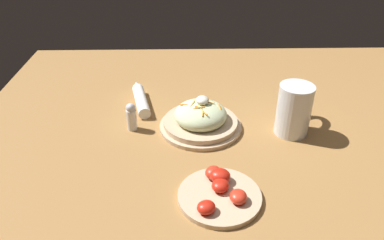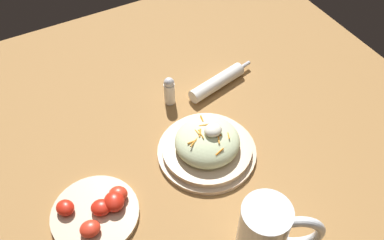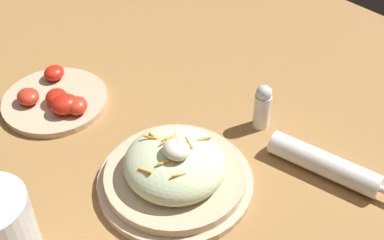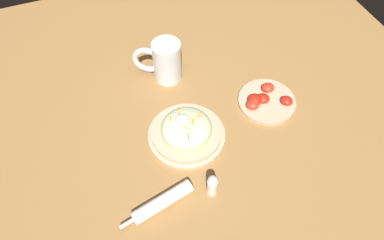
{
  "view_description": "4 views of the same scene",
  "coord_description": "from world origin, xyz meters",
  "px_view_note": "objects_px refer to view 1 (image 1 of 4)",
  "views": [
    {
      "loc": [
        0.71,
        -0.13,
        0.54
      ],
      "look_at": [
        -0.08,
        -0.11,
        0.05
      ],
      "focal_mm": 34.71,
      "sensor_mm": 36.0,
      "label": 1
    },
    {
      "loc": [
        0.17,
        0.39,
        0.75
      ],
      "look_at": [
        -0.11,
        -0.12,
        0.09
      ],
      "focal_mm": 39.17,
      "sensor_mm": 36.0,
      "label": 2
    },
    {
      "loc": [
        -0.49,
        0.22,
        0.54
      ],
      "look_at": [
        -0.11,
        -0.13,
        0.08
      ],
      "focal_mm": 47.44,
      "sensor_mm": 36.0,
      "label": 3
    },
    {
      "loc": [
        -0.31,
        -0.6,
        0.84
      ],
      "look_at": [
        -0.11,
        -0.08,
        0.07
      ],
      "focal_mm": 32.76,
      "sensor_mm": 36.0,
      "label": 4
    }
  ],
  "objects_px": {
    "salad_plate": "(200,119)",
    "salt_shaker": "(131,116)",
    "tomato_plate": "(220,192)",
    "beer_mug": "(294,112)",
    "napkin_roll": "(141,100)"
  },
  "relations": [
    {
      "from": "beer_mug",
      "to": "napkin_roll",
      "type": "height_order",
      "value": "beer_mug"
    },
    {
      "from": "napkin_roll",
      "to": "tomato_plate",
      "type": "height_order",
      "value": "tomato_plate"
    },
    {
      "from": "salad_plate",
      "to": "salt_shaker",
      "type": "height_order",
      "value": "salad_plate"
    },
    {
      "from": "beer_mug",
      "to": "salt_shaker",
      "type": "relative_size",
      "value": 1.86
    },
    {
      "from": "salad_plate",
      "to": "napkin_roll",
      "type": "xyz_separation_m",
      "value": [
        -0.13,
        -0.17,
        -0.01
      ]
    },
    {
      "from": "tomato_plate",
      "to": "salt_shaker",
      "type": "bearing_deg",
      "value": -141.48
    },
    {
      "from": "napkin_roll",
      "to": "tomato_plate",
      "type": "relative_size",
      "value": 1.14
    },
    {
      "from": "salad_plate",
      "to": "salt_shaker",
      "type": "bearing_deg",
      "value": -89.73
    },
    {
      "from": "napkin_roll",
      "to": "tomato_plate",
      "type": "xyz_separation_m",
      "value": [
        0.39,
        0.2,
        -0.01
      ]
    },
    {
      "from": "beer_mug",
      "to": "salt_shaker",
      "type": "bearing_deg",
      "value": -92.56
    },
    {
      "from": "salad_plate",
      "to": "tomato_plate",
      "type": "relative_size",
      "value": 1.26
    },
    {
      "from": "salt_shaker",
      "to": "napkin_roll",
      "type": "bearing_deg",
      "value": 175.04
    },
    {
      "from": "napkin_roll",
      "to": "tomato_plate",
      "type": "bearing_deg",
      "value": 26.85
    },
    {
      "from": "salt_shaker",
      "to": "beer_mug",
      "type": "bearing_deg",
      "value": 87.44
    },
    {
      "from": "beer_mug",
      "to": "tomato_plate",
      "type": "relative_size",
      "value": 0.83
    }
  ]
}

